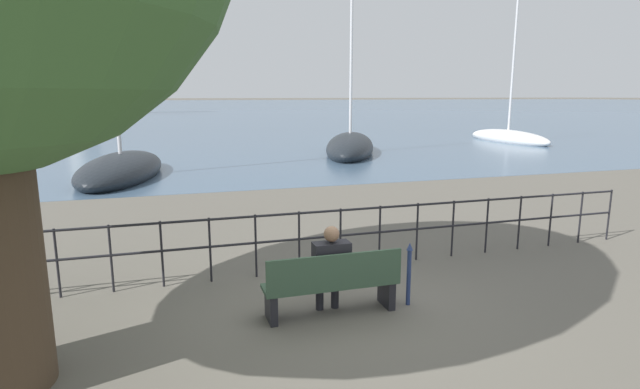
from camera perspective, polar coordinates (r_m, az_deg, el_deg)
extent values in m
plane|color=#605B51|center=(7.03, 1.23, -13.36)|extent=(1000.00, 1000.00, 0.00)
cube|color=#47607A|center=(165.32, -16.66, 9.81)|extent=(600.00, 300.00, 0.01)
cube|color=#334C38|center=(6.86, 1.25, -10.14)|extent=(1.85, 0.45, 0.05)
cube|color=#334C38|center=(6.59, 1.82, -8.73)|extent=(1.85, 0.04, 0.45)
cube|color=black|center=(6.75, -5.61, -12.63)|extent=(0.10, 0.41, 0.40)
cube|color=black|center=(7.23, 7.59, -11.01)|extent=(0.10, 0.41, 0.40)
cylinder|color=black|center=(7.04, -0.04, -11.31)|extent=(0.11, 0.11, 0.45)
cylinder|color=black|center=(7.11, 1.71, -11.10)|extent=(0.11, 0.11, 0.45)
cube|color=black|center=(6.89, 1.07, -9.36)|extent=(0.42, 0.26, 0.14)
cube|color=black|center=(6.74, 1.31, -7.78)|extent=(0.50, 0.24, 0.56)
sphere|color=#846047|center=(6.62, 1.33, -4.53)|extent=(0.21, 0.21, 0.21)
cylinder|color=black|center=(8.44, -32.72, -7.13)|extent=(0.04, 0.04, 1.05)
cylinder|color=black|center=(8.27, -27.83, -6.98)|extent=(0.04, 0.04, 1.05)
cylinder|color=black|center=(8.16, -22.77, -6.78)|extent=(0.04, 0.04, 1.05)
cylinder|color=black|center=(8.11, -17.61, -6.52)|extent=(0.04, 0.04, 1.05)
cylinder|color=black|center=(8.13, -12.44, -6.21)|extent=(0.04, 0.04, 1.05)
cylinder|color=black|center=(8.21, -7.35, -5.85)|extent=(0.04, 0.04, 1.05)
cylinder|color=black|center=(8.35, -2.39, -5.46)|extent=(0.04, 0.04, 1.05)
cylinder|color=black|center=(8.56, 2.35, -5.05)|extent=(0.04, 0.04, 1.05)
cylinder|color=black|center=(8.82, 6.83, -4.62)|extent=(0.04, 0.04, 1.05)
cylinder|color=black|center=(9.13, 11.03, -4.20)|extent=(0.04, 0.04, 1.05)
cylinder|color=black|center=(9.49, 14.93, -3.79)|extent=(0.04, 0.04, 1.05)
cylinder|color=black|center=(9.89, 18.52, -3.39)|extent=(0.04, 0.04, 1.05)
cylinder|color=black|center=(10.32, 21.82, -3.02)|extent=(0.04, 0.04, 1.05)
cylinder|color=black|center=(10.79, 24.85, -2.66)|extent=(0.04, 0.04, 1.05)
cylinder|color=black|center=(11.28, 27.61, -2.33)|extent=(0.04, 0.04, 1.05)
cylinder|color=black|center=(11.80, 30.14, -2.03)|extent=(0.04, 0.04, 1.05)
cylinder|color=black|center=(8.22, -2.42, -2.16)|extent=(13.12, 0.04, 0.04)
cylinder|color=black|center=(8.34, -2.40, -5.12)|extent=(13.12, 0.04, 0.04)
cylinder|color=navy|center=(7.24, 10.10, -9.33)|extent=(0.06, 0.06, 0.81)
cone|color=navy|center=(7.09, 10.23, -5.85)|extent=(0.09, 0.09, 0.11)
ellipsoid|color=white|center=(34.35, 20.67, 6.04)|extent=(1.74, 7.40, 1.08)
cylinder|color=silver|center=(34.30, 21.24, 13.95)|extent=(0.14, 0.14, 8.85)
ellipsoid|color=black|center=(19.63, -21.73, 2.62)|extent=(3.68, 7.56, 1.22)
cylinder|color=silver|center=(19.59, -22.85, 17.34)|extent=(0.14, 0.14, 9.35)
ellipsoid|color=black|center=(25.67, 3.46, 5.38)|extent=(5.49, 8.73, 1.48)
cylinder|color=silver|center=(25.57, 3.57, 14.46)|extent=(0.14, 0.14, 7.23)
cylinder|color=silver|center=(87.95, -26.00, 13.28)|extent=(4.35, 4.35, 15.37)
cylinder|color=#2D2D33|center=(88.84, -26.50, 18.83)|extent=(3.05, 3.05, 1.87)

